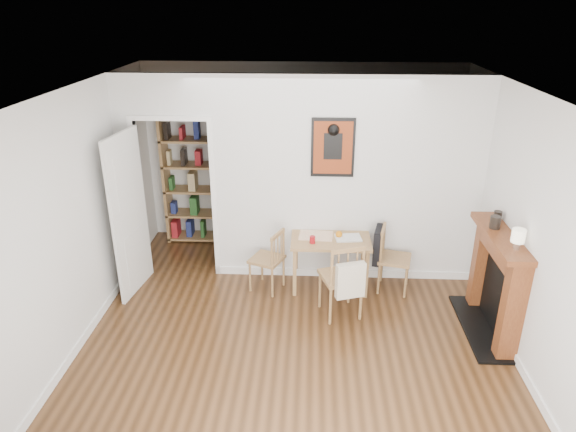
# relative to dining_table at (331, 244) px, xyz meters

# --- Properties ---
(ground) EXTENTS (5.20, 5.20, 0.00)m
(ground) POSITION_rel_dining_table_xyz_m (-0.40, -1.10, -0.58)
(ground) COLOR #53331A
(ground) RESTS_ON ground
(room_shell) EXTENTS (5.20, 5.20, 5.20)m
(room_shell) POSITION_rel_dining_table_xyz_m (-0.30, 0.24, 0.71)
(room_shell) COLOR silver
(room_shell) RESTS_ON ground
(dining_table) EXTENTS (0.97, 0.62, 0.66)m
(dining_table) POSITION_rel_dining_table_xyz_m (0.00, 0.00, 0.00)
(dining_table) COLOR #9B7948
(dining_table) RESTS_ON ground
(chair_left) EXTENTS (0.53, 0.53, 0.81)m
(chair_left) POSITION_rel_dining_table_xyz_m (-0.79, -0.10, -0.18)
(chair_left) COLOR #A07B4A
(chair_left) RESTS_ON ground
(chair_right) EXTENTS (0.55, 0.50, 0.84)m
(chair_right) POSITION_rel_dining_table_xyz_m (0.77, -0.05, -0.15)
(chair_right) COLOR #A07B4A
(chair_right) RESTS_ON ground
(chair_front) EXTENTS (0.59, 0.63, 0.94)m
(chair_front) POSITION_rel_dining_table_xyz_m (0.11, -0.63, -0.11)
(chair_front) COLOR #A07B4A
(chair_front) RESTS_ON ground
(bookshelf) EXTENTS (0.84, 0.33, 1.99)m
(bookshelf) POSITION_rel_dining_table_xyz_m (-1.98, 1.30, 0.40)
(bookshelf) COLOR #9B7948
(bookshelf) RESTS_ON ground
(fireplace) EXTENTS (0.45, 1.25, 1.16)m
(fireplace) POSITION_rel_dining_table_xyz_m (1.76, -0.85, 0.03)
(fireplace) COLOR brown
(fireplace) RESTS_ON ground
(red_glass) EXTENTS (0.07, 0.07, 0.09)m
(red_glass) POSITION_rel_dining_table_xyz_m (-0.23, -0.14, 0.12)
(red_glass) COLOR maroon
(red_glass) RESTS_ON dining_table
(orange_fruit) EXTENTS (0.08, 0.08, 0.08)m
(orange_fruit) POSITION_rel_dining_table_xyz_m (0.10, 0.04, 0.12)
(orange_fruit) COLOR orange
(orange_fruit) RESTS_ON dining_table
(placemat) EXTENTS (0.44, 0.35, 0.00)m
(placemat) POSITION_rel_dining_table_xyz_m (-0.18, 0.07, 0.08)
(placemat) COLOR #EEE6C4
(placemat) RESTS_ON dining_table
(notebook) EXTENTS (0.34, 0.27, 0.02)m
(notebook) POSITION_rel_dining_table_xyz_m (0.21, 0.01, 0.09)
(notebook) COLOR silver
(notebook) RESTS_ON dining_table
(mantel_lamp) EXTENTS (0.13, 0.13, 0.21)m
(mantel_lamp) POSITION_rel_dining_table_xyz_m (1.74, -1.19, 0.70)
(mantel_lamp) COLOR silver
(mantel_lamp) RESTS_ON fireplace
(ceramic_jar_a) EXTENTS (0.11, 0.11, 0.13)m
(ceramic_jar_a) POSITION_rel_dining_table_xyz_m (1.68, -0.70, 0.64)
(ceramic_jar_a) COLOR black
(ceramic_jar_a) RESTS_ON fireplace
(ceramic_jar_b) EXTENTS (0.09, 0.09, 0.11)m
(ceramic_jar_b) POSITION_rel_dining_table_xyz_m (1.77, -0.50, 0.63)
(ceramic_jar_b) COLOR black
(ceramic_jar_b) RESTS_ON fireplace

